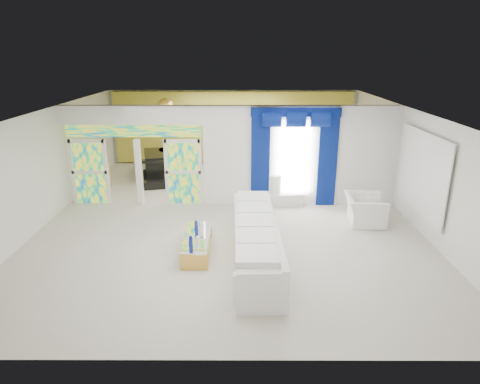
{
  "coord_description": "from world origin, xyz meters",
  "views": [
    {
      "loc": [
        0.33,
        -11.25,
        4.48
      ],
      "look_at": [
        0.3,
        -1.2,
        1.1
      ],
      "focal_mm": 31.42,
      "sensor_mm": 36.0,
      "label": 1
    }
  ],
  "objects_px": {
    "white_sofa": "(256,242)",
    "armchair": "(365,210)",
    "console_table": "(284,199)",
    "coffee_table": "(197,245)",
    "grand_piano": "(164,164)"
  },
  "relations": [
    {
      "from": "white_sofa",
      "to": "armchair",
      "type": "bearing_deg",
      "value": 33.28
    },
    {
      "from": "console_table",
      "to": "coffee_table",
      "type": "bearing_deg",
      "value": -126.49
    },
    {
      "from": "white_sofa",
      "to": "console_table",
      "type": "bearing_deg",
      "value": 72.59
    },
    {
      "from": "console_table",
      "to": "armchair",
      "type": "height_order",
      "value": "armchair"
    },
    {
      "from": "white_sofa",
      "to": "grand_piano",
      "type": "distance_m",
      "value": 7.46
    },
    {
      "from": "white_sofa",
      "to": "grand_piano",
      "type": "bearing_deg",
      "value": 114.38
    },
    {
      "from": "armchair",
      "to": "grand_piano",
      "type": "distance_m",
      "value": 7.8
    },
    {
      "from": "console_table",
      "to": "armchair",
      "type": "relative_size",
      "value": 0.97
    },
    {
      "from": "coffee_table",
      "to": "white_sofa",
      "type": "bearing_deg",
      "value": -12.53
    },
    {
      "from": "console_table",
      "to": "armchair",
      "type": "xyz_separation_m",
      "value": [
        2.06,
        -1.35,
        0.19
      ]
    },
    {
      "from": "white_sofa",
      "to": "coffee_table",
      "type": "xyz_separation_m",
      "value": [
        -1.35,
        0.3,
        -0.22
      ]
    },
    {
      "from": "white_sofa",
      "to": "armchair",
      "type": "xyz_separation_m",
      "value": [
        3.05,
        2.11,
        -0.04
      ]
    },
    {
      "from": "console_table",
      "to": "grand_piano",
      "type": "relative_size",
      "value": 0.64
    },
    {
      "from": "armchair",
      "to": "grand_piano",
      "type": "xyz_separation_m",
      "value": [
        -6.3,
        4.6,
        0.07
      ]
    },
    {
      "from": "coffee_table",
      "to": "console_table",
      "type": "distance_m",
      "value": 3.94
    }
  ]
}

